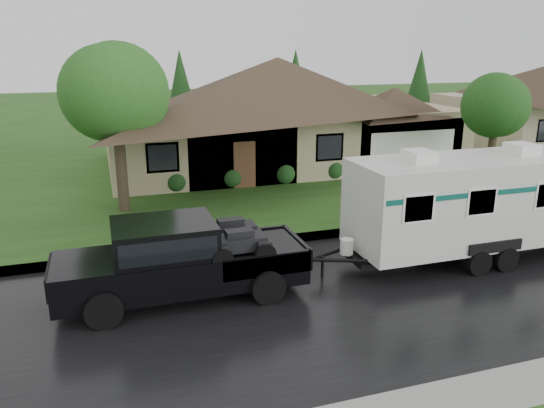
{
  "coord_description": "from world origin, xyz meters",
  "views": [
    {
      "loc": [
        -7.26,
        -13.5,
        6.28
      ],
      "look_at": [
        -2.22,
        2.0,
        1.43
      ],
      "focal_mm": 35.0,
      "sensor_mm": 36.0,
      "label": 1
    }
  ],
  "objects": [
    {
      "name": "house_main",
      "position": [
        2.29,
        13.84,
        3.59
      ],
      "size": [
        19.44,
        10.8,
        6.9
      ],
      "color": "tan",
      "rests_on": "lawn"
    },
    {
      "name": "shrub_row",
      "position": [
        2.0,
        9.3,
        0.65
      ],
      "size": [
        13.6,
        1.0,
        1.0
      ],
      "color": "#143814",
      "rests_on": "lawn"
    },
    {
      "name": "curb",
      "position": [
        0.0,
        2.25,
        0.07
      ],
      "size": [
        140.0,
        0.5,
        0.15
      ],
      "primitive_type": "cube",
      "color": "gray",
      "rests_on": "ground"
    },
    {
      "name": "pickup_truck",
      "position": [
        -5.68,
        -0.79,
        1.12
      ],
      "size": [
        6.29,
        2.39,
        2.1
      ],
      "color": "black",
      "rests_on": "ground"
    },
    {
      "name": "tree_right_green",
      "position": [
        10.15,
        6.67,
        3.6
      ],
      "size": [
        3.01,
        3.01,
        4.98
      ],
      "color": "#382B1E",
      "rests_on": "lawn"
    },
    {
      "name": "travel_trailer",
      "position": [
        3.14,
        -0.79,
        1.85
      ],
      "size": [
        7.75,
        2.72,
        3.48
      ],
      "color": "silver",
      "rests_on": "ground"
    },
    {
      "name": "tree_left_green",
      "position": [
        -6.62,
        7.07,
        4.56
      ],
      "size": [
        3.84,
        3.84,
        6.36
      ],
      "color": "#382B1E",
      "rests_on": "lawn"
    },
    {
      "name": "road",
      "position": [
        0.0,
        -2.0,
        0.01
      ],
      "size": [
        140.0,
        8.0,
        0.01
      ],
      "primitive_type": "cube",
      "color": "black",
      "rests_on": "ground"
    },
    {
      "name": "ground",
      "position": [
        0.0,
        0.0,
        0.0
      ],
      "size": [
        140.0,
        140.0,
        0.0
      ],
      "primitive_type": "plane",
      "color": "#284A17",
      "rests_on": "ground"
    },
    {
      "name": "lawn",
      "position": [
        0.0,
        15.0,
        0.07
      ],
      "size": [
        140.0,
        26.0,
        0.15
      ],
      "primitive_type": "cube",
      "color": "#284A17",
      "rests_on": "ground"
    }
  ]
}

